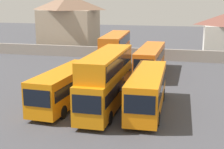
{
  "coord_description": "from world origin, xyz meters",
  "views": [
    {
      "loc": [
        7.24,
        -26.78,
        9.6
      ],
      "look_at": [
        0.0,
        3.0,
        2.41
      ],
      "focal_mm": 52.97,
      "sensor_mm": 36.0,
      "label": 1
    }
  ],
  "objects": [
    {
      "name": "ground",
      "position": [
        0.0,
        18.0,
        0.0
      ],
      "size": [
        140.0,
        140.0,
        0.0
      ],
      "primitive_type": "plane",
      "color": "#424247"
    },
    {
      "name": "bus_4",
      "position": [
        -2.38,
        14.55,
        2.79
      ],
      "size": [
        3.2,
        11.08,
        4.96
      ],
      "rotation": [
        0.0,
        0.0,
        -1.51
      ],
      "color": "orange",
      "rests_on": "ground"
    },
    {
      "name": "bus_1",
      "position": [
        -3.59,
        0.02,
        1.89
      ],
      "size": [
        3.17,
        10.29,
        3.29
      ],
      "rotation": [
        0.0,
        0.0,
        -1.63
      ],
      "color": "orange",
      "rests_on": "ground"
    },
    {
      "name": "bus_3",
      "position": [
        3.75,
        0.36,
        1.95
      ],
      "size": [
        2.86,
        10.69,
        3.42
      ],
      "rotation": [
        0.0,
        0.0,
        -1.54
      ],
      "color": "orange",
      "rests_on": "ground"
    },
    {
      "name": "depot_boundary_wall",
      "position": [
        0.0,
        24.11,
        0.9
      ],
      "size": [
        56.0,
        0.5,
        1.8
      ],
      "primitive_type": "cube",
      "color": "gray",
      "rests_on": "ground"
    },
    {
      "name": "bus_2",
      "position": [
        0.24,
        -0.05,
        2.82
      ],
      "size": [
        2.58,
        11.09,
        5.01
      ],
      "rotation": [
        0.0,
        0.0,
        -1.57
      ],
      "color": "orange",
      "rests_on": "ground"
    },
    {
      "name": "house_terrace_left",
      "position": [
        -15.0,
        31.03,
        5.14
      ],
      "size": [
        10.17,
        8.21,
        10.09
      ],
      "color": "tan",
      "rests_on": "ground"
    },
    {
      "name": "bus_5",
      "position": [
        2.23,
        14.48,
        1.97
      ],
      "size": [
        2.69,
        11.82,
        3.44
      ],
      "rotation": [
        0.0,
        0.0,
        -1.58
      ],
      "color": "orange",
      "rests_on": "ground"
    }
  ]
}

